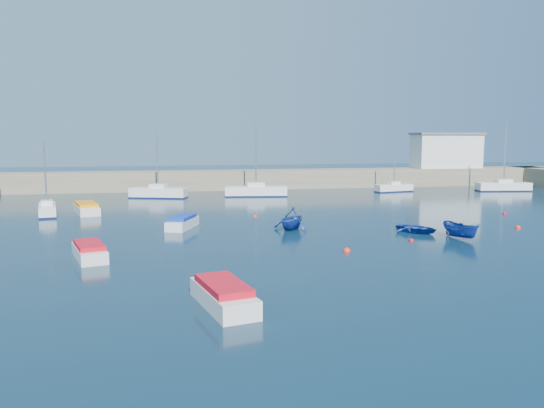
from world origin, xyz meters
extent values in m
plane|color=#0C2435|center=(0.00, 0.00, 0.00)|extent=(220.00, 220.00, 0.00)
cube|color=#756D59|center=(0.00, 46.00, 1.30)|extent=(96.00, 4.50, 2.60)
cube|color=silver|center=(30.00, 46.00, 5.10)|extent=(10.00, 4.00, 5.00)
cube|color=silver|center=(-22.58, 24.22, 0.50)|extent=(2.48, 5.37, 0.99)
cylinder|color=#B7BABC|center=(-22.58, 24.22, 3.97)|extent=(0.15, 0.15, 5.96)
cube|color=silver|center=(-12.64, 36.81, 0.60)|extent=(6.99, 3.90, 1.19)
cylinder|color=#B7BABC|center=(-12.64, 36.81, 5.07)|extent=(0.18, 0.18, 7.75)
cube|color=silver|center=(-0.83, 36.30, 0.61)|extent=(7.78, 3.14, 1.21)
cylinder|color=#B7BABC|center=(-0.83, 36.30, 5.56)|extent=(0.17, 0.17, 8.69)
cube|color=silver|center=(18.09, 37.98, 0.49)|extent=(5.37, 2.34, 0.99)
cylinder|color=#B7BABC|center=(18.09, 37.98, 3.97)|extent=(0.15, 0.15, 5.97)
cube|color=silver|center=(33.09, 36.11, 0.57)|extent=(7.27, 3.05, 1.14)
cylinder|color=#B7BABC|center=(33.09, 36.11, 5.20)|extent=(0.17, 0.17, 8.11)
cube|color=silver|center=(-16.22, 4.90, 0.35)|extent=(2.66, 4.60, 0.71)
cube|color=red|center=(-16.22, 4.90, 0.84)|extent=(2.29, 3.53, 0.26)
cube|color=silver|center=(-10.41, 14.65, 0.37)|extent=(2.85, 4.36, 0.73)
cube|color=#0E2D9B|center=(-10.41, 14.65, 0.87)|extent=(2.40, 3.37, 0.27)
cube|color=silver|center=(-19.19, 24.81, 0.39)|extent=(3.17, 5.44, 0.77)
cube|color=orange|center=(-19.19, 24.81, 0.92)|extent=(2.72, 4.18, 0.29)
cube|color=silver|center=(-9.27, -5.77, 0.40)|extent=(2.66, 4.98, 0.81)
cube|color=red|center=(-9.27, -5.77, 0.96)|extent=(2.31, 3.80, 0.30)
imported|color=navy|center=(7.08, 9.12, 0.33)|extent=(3.75, 3.93, 0.66)
imported|color=navy|center=(-1.99, 12.32, 0.87)|extent=(4.35, 4.38, 1.75)
imported|color=navy|center=(9.04, 6.23, 0.62)|extent=(2.03, 3.39, 1.23)
sphere|color=#FB260D|center=(-0.38, 3.79, 0.00)|extent=(0.49, 0.49, 0.49)
sphere|color=#AF0D13|center=(5.18, 6.13, 0.00)|extent=(0.40, 0.40, 0.40)
sphere|color=#FB260D|center=(15.98, 9.44, 0.00)|extent=(0.44, 0.44, 0.44)
sphere|color=#FB260D|center=(-3.72, 19.47, 0.00)|extent=(0.39, 0.39, 0.39)
sphere|color=#AF0D13|center=(19.82, 16.70, 0.00)|extent=(0.42, 0.42, 0.42)
camera|label=1|loc=(-11.51, -27.80, 7.25)|focal=35.00mm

